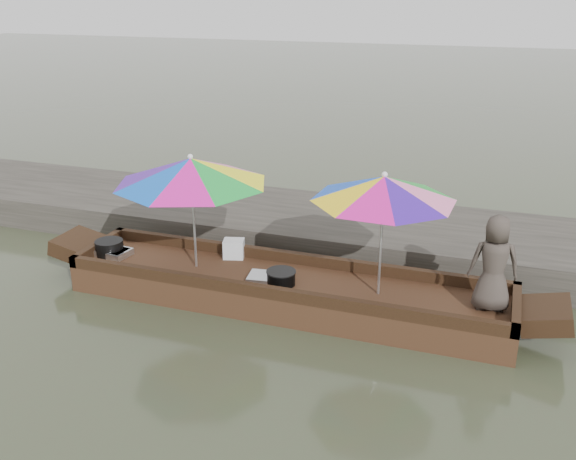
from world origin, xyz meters
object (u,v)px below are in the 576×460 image
(boat_hull, at_px, (285,292))
(umbrella_stern, at_px, (381,235))
(cooking_pot, at_px, (109,247))
(vendor, at_px, (494,263))
(supply_bag, at_px, (234,249))
(tray_crayfish, at_px, (112,252))
(charcoal_grill, at_px, (281,278))
(umbrella_bow, at_px, (193,212))
(tray_scallop, at_px, (268,277))

(boat_hull, xyz_separation_m, umbrella_stern, (1.21, 0.00, 0.95))
(cooking_pot, height_order, vendor, vendor)
(boat_hull, height_order, supply_bag, supply_bag)
(tray_crayfish, bearing_deg, supply_bag, 16.62)
(tray_crayfish, relative_size, charcoal_grill, 1.38)
(boat_hull, height_order, cooking_pot, cooking_pot)
(tray_crayfish, distance_m, umbrella_bow, 1.48)
(cooking_pot, relative_size, tray_scallop, 0.79)
(tray_crayfish, height_order, umbrella_bow, umbrella_bow)
(tray_crayfish, xyz_separation_m, umbrella_bow, (1.29, 0.04, 0.73))
(boat_hull, relative_size, tray_crayfish, 11.61)
(tray_scallop, xyz_separation_m, supply_bag, (-0.70, 0.53, 0.10))
(tray_scallop, height_order, umbrella_stern, umbrella_stern)
(vendor, bearing_deg, tray_scallop, -5.52)
(boat_hull, relative_size, umbrella_bow, 2.86)
(tray_scallop, distance_m, umbrella_bow, 1.30)
(boat_hull, height_order, tray_crayfish, tray_crayfish)
(boat_hull, height_order, umbrella_stern, umbrella_stern)
(umbrella_bow, bearing_deg, vendor, 0.72)
(vendor, bearing_deg, umbrella_bow, -7.37)
(charcoal_grill, relative_size, umbrella_stern, 0.21)
(boat_hull, distance_m, umbrella_stern, 1.54)
(tray_crayfish, bearing_deg, boat_hull, 0.93)
(supply_bag, bearing_deg, umbrella_bow, -128.51)
(tray_crayfish, height_order, supply_bag, supply_bag)
(charcoal_grill, bearing_deg, umbrella_bow, 173.51)
(boat_hull, distance_m, tray_scallop, 0.31)
(cooking_pot, relative_size, charcoal_grill, 1.10)
(charcoal_grill, relative_size, supply_bag, 1.28)
(vendor, bearing_deg, supply_bag, -14.77)
(tray_crayfish, relative_size, vendor, 0.43)
(boat_hull, xyz_separation_m, supply_bag, (-0.92, 0.45, 0.30))
(tray_crayfish, bearing_deg, charcoal_grill, -2.30)
(vendor, height_order, umbrella_stern, umbrella_stern)
(cooking_pot, xyz_separation_m, vendor, (5.14, 0.08, 0.48))
(umbrella_stern, bearing_deg, tray_scallop, -176.99)
(tray_crayfish, height_order, charcoal_grill, charcoal_grill)
(tray_crayfish, distance_m, tray_scallop, 2.35)
(vendor, distance_m, umbrella_bow, 3.80)
(vendor, bearing_deg, umbrella_stern, -6.00)
(vendor, bearing_deg, boat_hull, -7.01)
(tray_scallop, bearing_deg, charcoal_grill, -18.29)
(cooking_pot, xyz_separation_m, tray_scallop, (2.40, -0.05, -0.07))
(charcoal_grill, relative_size, vendor, 0.31)
(vendor, bearing_deg, charcoal_grill, -3.74)
(tray_crayfish, bearing_deg, cooking_pot, 166.35)
(tray_scallop, height_order, supply_bag, supply_bag)
(tray_crayfish, distance_m, charcoal_grill, 2.56)
(tray_scallop, relative_size, umbrella_bow, 0.25)
(tray_scallop, xyz_separation_m, umbrella_bow, (-1.06, 0.08, 0.74))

